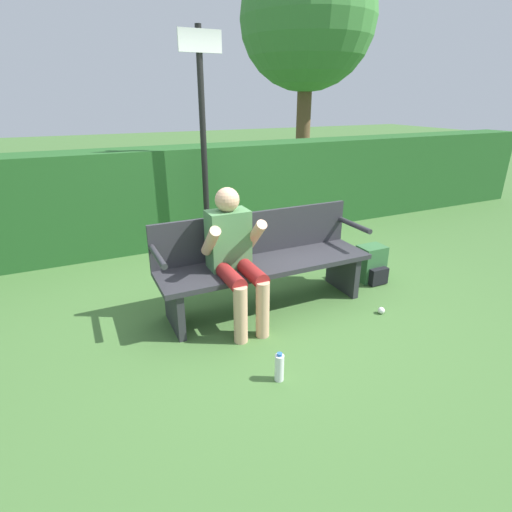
% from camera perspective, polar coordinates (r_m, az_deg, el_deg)
% --- Properties ---
extents(ground_plane, '(40.00, 40.00, 0.00)m').
position_cam_1_polar(ground_plane, '(3.77, 1.42, -7.23)').
color(ground_plane, '#426B33').
extents(hedge_back, '(12.00, 0.59, 1.24)m').
position_cam_1_polar(hedge_back, '(5.45, -8.86, 8.73)').
color(hedge_back, '#235623').
rests_on(hedge_back, ground).
extents(park_bench, '(1.96, 0.52, 0.86)m').
position_cam_1_polar(park_bench, '(3.63, 1.01, -0.59)').
color(park_bench, '#2D2D33').
rests_on(park_bench, ground).
extents(person_seated, '(0.48, 0.64, 1.15)m').
position_cam_1_polar(person_seated, '(3.31, -3.16, 0.58)').
color(person_seated, '#4C7F4C').
rests_on(person_seated, ground).
extents(backpack, '(0.27, 0.28, 0.38)m').
position_cam_1_polar(backpack, '(4.39, 16.17, -1.18)').
color(backpack, '#336638').
rests_on(backpack, ground).
extents(water_bottle, '(0.06, 0.06, 0.22)m').
position_cam_1_polar(water_bottle, '(2.85, 3.35, -15.60)').
color(water_bottle, white).
rests_on(water_bottle, ground).
extents(signpost, '(0.48, 0.09, 2.54)m').
position_cam_1_polar(signpost, '(4.79, -7.55, 17.18)').
color(signpost, black).
rests_on(signpost, ground).
extents(tree, '(3.03, 3.03, 4.95)m').
position_cam_1_polar(tree, '(10.32, 7.39, 30.47)').
color(tree, brown).
rests_on(tree, ground).
extents(litter_crumple, '(0.06, 0.06, 0.06)m').
position_cam_1_polar(litter_crumple, '(3.82, 17.46, -7.43)').
color(litter_crumple, silver).
rests_on(litter_crumple, ground).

